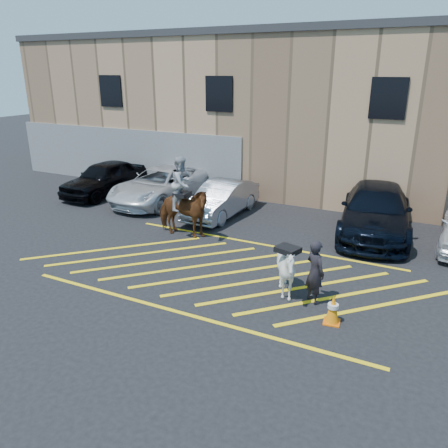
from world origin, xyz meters
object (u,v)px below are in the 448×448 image
at_px(mounted_bay, 183,205).
at_px(car_blue_suv, 376,210).
at_px(car_black_suv, 105,178).
at_px(handler, 315,272).
at_px(saddled_white, 287,270).
at_px(car_silver_sedan, 222,199).
at_px(traffic_cone, 333,309).
at_px(car_white_pickup, 161,185).

bearing_deg(mounted_bay, car_blue_suv, 29.77).
xyz_separation_m(car_black_suv, handler, (11.61, -5.61, 0.04)).
bearing_deg(saddled_white, mounted_bay, 151.44).
relative_size(car_silver_sedan, traffic_cone, 5.72).
height_order(mounted_bay, saddled_white, mounted_bay).
distance_m(handler, mounted_bay, 5.95).
bearing_deg(traffic_cone, car_white_pickup, 144.42).
xyz_separation_m(car_blue_suv, handler, (-0.60, -5.91, -0.01)).
relative_size(car_black_suv, mounted_bay, 1.62).
height_order(car_white_pickup, car_blue_suv, car_blue_suv).
bearing_deg(car_silver_sedan, car_white_pickup, 172.04).
distance_m(car_black_suv, car_silver_sedan, 6.38).
distance_m(car_blue_suv, saddled_white, 6.11).
xyz_separation_m(saddled_white, traffic_cone, (1.39, -0.74, -0.38)).
relative_size(car_white_pickup, saddled_white, 3.32).
relative_size(car_black_suv, car_silver_sedan, 1.11).
xyz_separation_m(car_black_suv, mounted_bay, (6.21, -3.12, 0.36)).
bearing_deg(car_blue_suv, handler, -102.44).
bearing_deg(car_white_pickup, car_blue_suv, 4.12).
relative_size(car_blue_suv, traffic_cone, 7.91).
xyz_separation_m(car_black_suv, saddled_white, (10.89, -5.67, -0.04)).
height_order(car_black_suv, car_silver_sedan, car_black_suv).
bearing_deg(car_silver_sedan, handler, -42.48).
relative_size(car_white_pickup, traffic_cone, 7.41).
relative_size(handler, mounted_bay, 0.58).
xyz_separation_m(car_white_pickup, traffic_cone, (9.23, -6.60, -0.39)).
distance_m(car_white_pickup, car_silver_sedan, 3.37).
distance_m(car_silver_sedan, mounted_bay, 2.76).
distance_m(car_blue_suv, mounted_bay, 6.91).
bearing_deg(car_black_suv, traffic_cone, -25.10).
height_order(car_silver_sedan, saddled_white, saddled_white).
xyz_separation_m(handler, mounted_bay, (-5.39, 2.49, 0.32)).
xyz_separation_m(car_silver_sedan, handler, (5.24, -5.20, 0.14)).
bearing_deg(traffic_cone, handler, 130.14).
height_order(car_black_suv, mounted_bay, mounted_bay).
bearing_deg(saddled_white, car_silver_sedan, 130.69).
bearing_deg(car_silver_sedan, traffic_cone, -43.11).
bearing_deg(handler, car_blue_suv, -59.46).
relative_size(car_white_pickup, handler, 3.27).
distance_m(car_blue_suv, traffic_cone, 6.73).
distance_m(car_white_pickup, handler, 10.34).
xyz_separation_m(car_white_pickup, handler, (8.56, -5.80, 0.08)).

